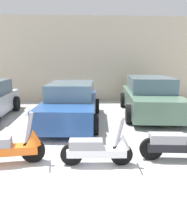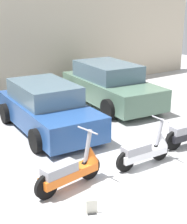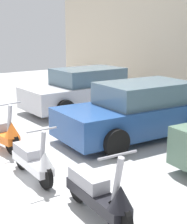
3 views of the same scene
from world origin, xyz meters
The scene contains 5 objects.
scooter_front_left centered at (-1.36, 0.96, 0.39)m, with size 1.58×0.59×1.11m.
scooter_front_right centered at (0.50, 0.83, 0.36)m, with size 1.48×0.53×1.03m.
scooter_front_center centered at (2.23, 0.96, 0.40)m, with size 1.60×0.57×1.11m.
car_rear_left centered at (-3.51, 4.70, 0.64)m, with size 1.94×3.96×1.34m.
car_rear_center centered at (-0.25, 4.06, 0.64)m, with size 2.14×4.06×1.34m.
Camera 3 is at (5.68, -1.68, 2.62)m, focal length 55.00 mm.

